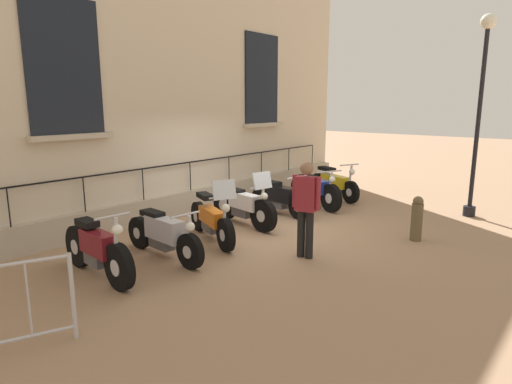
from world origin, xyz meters
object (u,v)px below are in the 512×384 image
(pedestrian_standing, at_px, (306,204))
(motorcycle_white, at_px, (244,206))
(bollard, at_px, (417,218))
(motorcycle_orange, at_px, (212,220))
(motorcycle_blue, at_px, (315,190))
(lamppost, at_px, (480,102))
(motorcycle_silver, at_px, (164,235))
(motorcycle_black, at_px, (281,198))
(motorcycle_yellow, at_px, (334,184))
(motorcycle_maroon, at_px, (98,251))

(pedestrian_standing, bearing_deg, motorcycle_white, 158.62)
(bollard, bearing_deg, motorcycle_white, -157.88)
(motorcycle_orange, height_order, pedestrian_standing, pedestrian_standing)
(motorcycle_blue, relative_size, bollard, 2.22)
(motorcycle_white, xyz_separation_m, lamppost, (3.68, 4.12, 2.28))
(motorcycle_silver, distance_m, bollard, 4.93)
(motorcycle_silver, relative_size, bollard, 2.37)
(motorcycle_black, distance_m, lamppost, 5.14)
(lamppost, bearing_deg, motorcycle_white, -131.81)
(motorcycle_yellow, height_order, lamppost, lamppost)
(motorcycle_white, relative_size, motorcycle_blue, 1.03)
(motorcycle_orange, bearing_deg, motorcycle_black, 93.28)
(motorcycle_yellow, relative_size, pedestrian_standing, 1.16)
(motorcycle_silver, height_order, motorcycle_white, motorcycle_white)
(motorcycle_white, relative_size, pedestrian_standing, 1.20)
(motorcycle_white, distance_m, lamppost, 5.98)
(lamppost, bearing_deg, motorcycle_silver, -117.42)
(motorcycle_black, relative_size, bollard, 2.06)
(motorcycle_orange, bearing_deg, motorcycle_yellow, 90.75)
(motorcycle_maroon, height_order, motorcycle_yellow, motorcycle_maroon)
(motorcycle_black, bearing_deg, bollard, 1.33)
(motorcycle_black, xyz_separation_m, pedestrian_standing, (2.11, -2.15, 0.57))
(motorcycle_yellow, bearing_deg, motorcycle_orange, -89.25)
(motorcycle_orange, relative_size, lamppost, 0.43)
(motorcycle_blue, xyz_separation_m, pedestrian_standing, (1.93, -3.43, 0.54))
(motorcycle_silver, xyz_separation_m, pedestrian_standing, (1.91, 1.61, 0.56))
(motorcycle_maroon, distance_m, bollard, 5.98)
(motorcycle_black, relative_size, motorcycle_yellow, 0.94)
(motorcycle_silver, xyz_separation_m, lamppost, (3.42, 6.58, 2.30))
(motorcycle_maroon, relative_size, bollard, 2.28)
(motorcycle_black, relative_size, pedestrian_standing, 1.08)
(bollard, height_order, pedestrian_standing, pedestrian_standing)
(motorcycle_silver, relative_size, pedestrian_standing, 1.25)
(motorcycle_white, relative_size, motorcycle_yellow, 1.04)
(motorcycle_white, xyz_separation_m, bollard, (3.37, 1.37, 0.01))
(pedestrian_standing, bearing_deg, motorcycle_maroon, -125.24)
(motorcycle_white, bearing_deg, bollard, 22.12)
(pedestrian_standing, bearing_deg, motorcycle_silver, -139.89)
(motorcycle_orange, height_order, lamppost, lamppost)
(motorcycle_maroon, distance_m, motorcycle_silver, 1.23)
(motorcycle_black, distance_m, bollard, 3.30)
(lamppost, bearing_deg, motorcycle_maroon, -114.18)
(motorcycle_white, bearing_deg, motorcycle_orange, -80.17)
(motorcycle_blue, bearing_deg, motorcycle_maroon, -90.68)
(motorcycle_maroon, height_order, motorcycle_orange, motorcycle_orange)
(motorcycle_black, xyz_separation_m, motorcycle_yellow, (0.08, 2.48, 0.01))
(motorcycle_maroon, bearing_deg, motorcycle_black, 91.28)
(lamppost, height_order, bollard, lamppost)
(motorcycle_maroon, relative_size, motorcycle_white, 1.00)
(bollard, relative_size, pedestrian_standing, 0.52)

